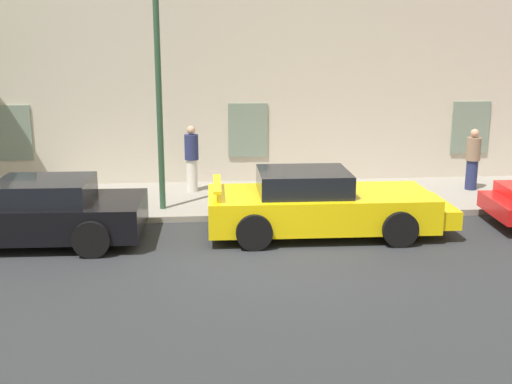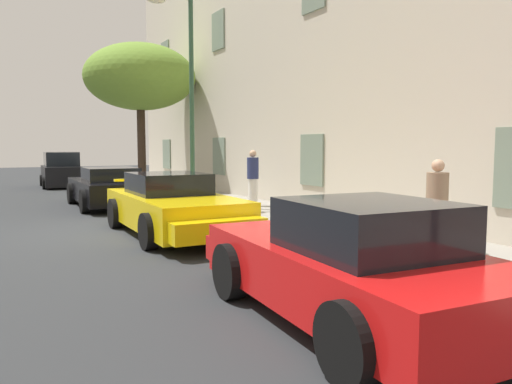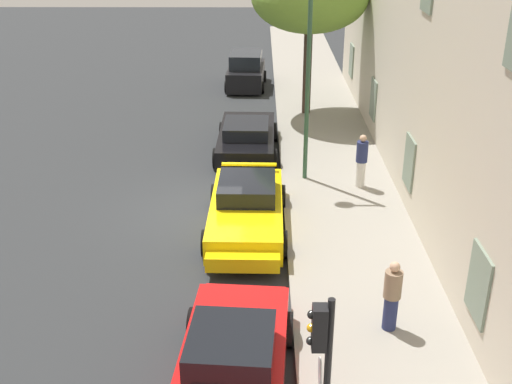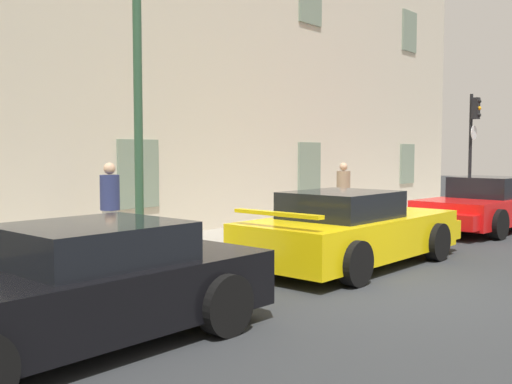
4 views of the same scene
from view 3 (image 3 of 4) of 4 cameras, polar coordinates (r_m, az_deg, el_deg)
ground_plane at (r=19.23m, az=-5.07°, el=-1.73°), size 80.00×80.00×0.00m
sidewalk at (r=19.28m, az=7.91°, el=-1.57°), size 60.00×3.63×0.14m
sportscar_red_lead at (r=23.50m, az=-0.81°, el=4.98°), size 5.04×2.30×1.31m
sportscar_yellow_flank at (r=17.68m, az=-0.87°, el=-1.85°), size 5.15×2.29×1.38m
sportscar_white_middle at (r=12.57m, az=-1.96°, el=-14.20°), size 4.73×2.43×1.41m
hatchback_parked at (r=32.10m, az=-0.90°, el=10.71°), size 3.67×2.04×1.72m
traffic_light at (r=9.04m, az=5.91°, el=-15.73°), size 0.44×0.36×3.72m
street_lamp at (r=19.84m, az=3.60°, el=12.84°), size 0.44×1.42×6.36m
pedestrian_admiring at (r=13.83m, az=12.06°, el=-9.03°), size 0.43×0.43×1.63m
pedestrian_strolling at (r=20.40m, az=9.41°, el=2.80°), size 0.42×0.42×1.74m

